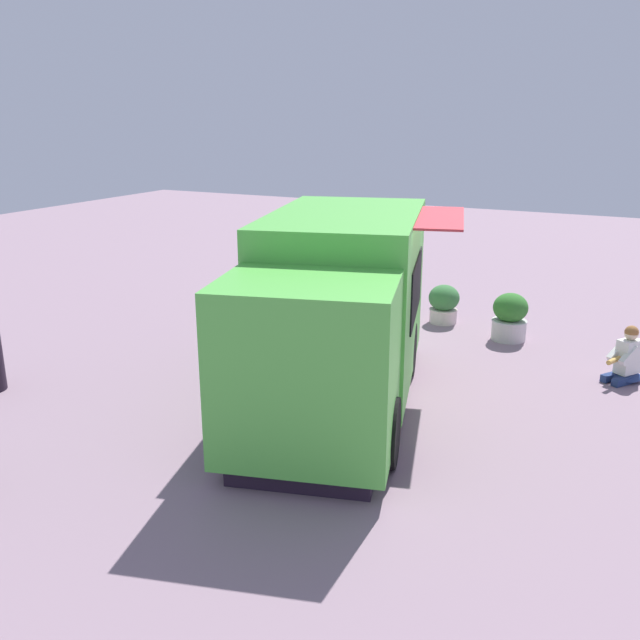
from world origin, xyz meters
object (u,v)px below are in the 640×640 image
(person_customer, at_px, (626,360))
(plaza_bench, at_px, (365,291))
(planter_flowering_near, at_px, (510,317))
(planter_flowering_side, at_px, (444,303))
(food_truck, at_px, (337,317))

(person_customer, relative_size, plaza_bench, 0.57)
(planter_flowering_near, relative_size, plaza_bench, 0.55)
(planter_flowering_side, bearing_deg, planter_flowering_near, -110.03)
(person_customer, relative_size, planter_flowering_side, 1.17)
(planter_flowering_near, distance_m, plaza_bench, 3.19)
(person_customer, height_order, plaza_bench, person_customer)
(food_truck, height_order, plaza_bench, food_truck)
(food_truck, xyz_separation_m, plaza_bench, (4.64, 1.51, -0.88))
(person_customer, bearing_deg, planter_flowering_side, 62.88)
(person_customer, distance_m, plaza_bench, 5.44)
(planter_flowering_near, xyz_separation_m, planter_flowering_side, (0.49, 1.34, -0.04))
(person_customer, relative_size, planter_flowering_near, 1.02)
(person_customer, xyz_separation_m, plaza_bench, (1.98, 5.07, 0.04))
(person_customer, xyz_separation_m, planter_flowering_side, (1.70, 3.32, 0.05))
(food_truck, relative_size, planter_flowering_side, 7.14)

